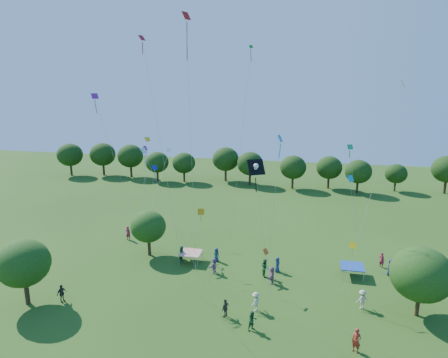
# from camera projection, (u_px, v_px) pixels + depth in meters

# --- Properties ---
(near_tree_west) EXTENTS (4.50, 4.50, 5.85)m
(near_tree_west) POSITION_uv_depth(u_px,v_px,m) (23.00, 263.00, 33.82)
(near_tree_west) COLOR #422B19
(near_tree_west) RESTS_ON ground
(near_tree_north) EXTENTS (3.87, 3.87, 5.11)m
(near_tree_north) POSITION_uv_depth(u_px,v_px,m) (148.00, 227.00, 43.77)
(near_tree_north) COLOR #422B19
(near_tree_north) RESTS_ON ground
(near_tree_east) EXTENTS (4.92, 4.92, 5.91)m
(near_tree_east) POSITION_uv_depth(u_px,v_px,m) (421.00, 274.00, 32.10)
(near_tree_east) COLOR #422B19
(near_tree_east) RESTS_ON ground
(treeline) EXTENTS (88.01, 8.77, 6.77)m
(treeline) POSITION_uv_depth(u_px,v_px,m) (261.00, 164.00, 74.19)
(treeline) COLOR #422B19
(treeline) RESTS_ON ground
(tent_red_stripe) EXTENTS (2.20, 2.20, 1.10)m
(tent_red_stripe) POSITION_uv_depth(u_px,v_px,m) (191.00, 253.00, 42.61)
(tent_red_stripe) COLOR red
(tent_red_stripe) RESTS_ON ground
(tent_blue) EXTENTS (2.20, 2.20, 1.10)m
(tent_blue) POSITION_uv_depth(u_px,v_px,m) (352.00, 266.00, 39.45)
(tent_blue) COLOR #183FA0
(tent_blue) RESTS_ON ground
(crowd_person_0) EXTENTS (0.95, 0.93, 1.75)m
(crowd_person_0) POSITION_uv_depth(u_px,v_px,m) (391.00, 267.00, 39.62)
(crowd_person_0) COLOR navy
(crowd_person_0) RESTS_ON ground
(crowd_person_1) EXTENTS (0.70, 0.70, 1.62)m
(crowd_person_1) POSITION_uv_depth(u_px,v_px,m) (382.00, 260.00, 41.42)
(crowd_person_1) COLOR maroon
(crowd_person_1) RESTS_ON ground
(crowd_person_2) EXTENTS (0.81, 1.03, 1.84)m
(crowd_person_2) POSITION_uv_depth(u_px,v_px,m) (265.00, 268.00, 39.44)
(crowd_person_2) COLOR #29602C
(crowd_person_2) RESTS_ON ground
(crowd_person_3) EXTENTS (0.94, 1.20, 1.68)m
(crowd_person_3) POSITION_uv_depth(u_px,v_px,m) (256.00, 302.00, 33.46)
(crowd_person_3) COLOR beige
(crowd_person_3) RESTS_ON ground
(crowd_person_4) EXTENTS (0.72, 1.03, 1.60)m
(crowd_person_4) POSITION_uv_depth(u_px,v_px,m) (62.00, 293.00, 34.83)
(crowd_person_4) COLOR #3C3330
(crowd_person_4) RESTS_ON ground
(crowd_person_5) EXTENTS (0.63, 1.62, 1.71)m
(crowd_person_5) POSITION_uv_depth(u_px,v_px,m) (272.00, 275.00, 38.04)
(crowd_person_5) COLOR #945679
(crowd_person_5) RESTS_ON ground
(crowd_person_6) EXTENTS (0.54, 0.83, 1.57)m
(crowd_person_6) POSITION_uv_depth(u_px,v_px,m) (277.00, 264.00, 40.43)
(crowd_person_6) COLOR navy
(crowd_person_6) RESTS_ON ground
(crowd_person_7) EXTENTS (0.81, 0.71, 1.84)m
(crowd_person_7) POSITION_uv_depth(u_px,v_px,m) (356.00, 340.00, 28.28)
(crowd_person_7) COLOR maroon
(crowd_person_7) RESTS_ON ground
(crowd_person_8) EXTENTS (0.73, 0.98, 1.77)m
(crowd_person_8) POSITION_uv_depth(u_px,v_px,m) (182.00, 254.00, 42.67)
(crowd_person_8) COLOR #235234
(crowd_person_8) RESTS_ON ground
(crowd_person_9) EXTENTS (1.20, 0.96, 1.68)m
(crowd_person_9) POSITION_uv_depth(u_px,v_px,m) (362.00, 299.00, 33.79)
(crowd_person_9) COLOR #BCA996
(crowd_person_9) RESTS_ON ground
(crowd_person_10) EXTENTS (0.77, 1.01, 1.57)m
(crowd_person_10) POSITION_uv_depth(u_px,v_px,m) (225.00, 308.00, 32.60)
(crowd_person_10) COLOR #453D37
(crowd_person_10) RESTS_ON ground
(crowd_person_11) EXTENTS (0.78, 1.58, 1.62)m
(crowd_person_11) POSITION_uv_depth(u_px,v_px,m) (214.00, 266.00, 40.12)
(crowd_person_11) COLOR #8E5592
(crowd_person_11) RESTS_ON ground
(crowd_person_12) EXTENTS (0.84, 0.70, 1.50)m
(crowd_person_12) POSITION_uv_depth(u_px,v_px,m) (216.00, 255.00, 42.85)
(crowd_person_12) COLOR #1B354E
(crowd_person_12) RESTS_ON ground
(crowd_person_13) EXTENTS (0.68, 0.47, 1.73)m
(crowd_person_13) POSITION_uv_depth(u_px,v_px,m) (128.00, 233.00, 48.70)
(crowd_person_13) COLOR maroon
(crowd_person_13) RESTS_ON ground
(crowd_person_14) EXTENTS (0.87, 0.85, 1.60)m
(crowd_person_14) POSITION_uv_depth(u_px,v_px,m) (253.00, 321.00, 30.81)
(crowd_person_14) COLOR #214F27
(crowd_person_14) RESTS_ON ground
(pirate_kite) EXTENTS (1.97, 2.30, 11.91)m
(pirate_kite) POSITION_uv_depth(u_px,v_px,m) (256.00, 169.00, 29.30)
(pirate_kite) COLOR black
(red_high_kite) EXTENTS (1.32, 2.25, 23.00)m
(red_high_kite) POSITION_uv_depth(u_px,v_px,m) (188.00, 68.00, 32.75)
(red_high_kite) COLOR red
(small_kite_0) EXTENTS (0.59, 0.75, 2.94)m
(small_kite_0) POSITION_uv_depth(u_px,v_px,m) (266.00, 253.00, 35.73)
(small_kite_0) COLOR #DB450C
(small_kite_1) EXTENTS (2.24, 0.51, 4.85)m
(small_kite_1) POSITION_uv_depth(u_px,v_px,m) (200.00, 215.00, 40.93)
(small_kite_1) COLOR orange
(small_kite_2) EXTENTS (3.88, 2.69, 17.64)m
(small_kite_2) POSITION_uv_depth(u_px,v_px,m) (390.00, 130.00, 32.03)
(small_kite_2) COLOR gold
(small_kite_3) EXTENTS (2.52, 3.98, 11.96)m
(small_kite_3) POSITION_uv_depth(u_px,v_px,m) (352.00, 172.00, 37.35)
(small_kite_3) COLOR #1A8F4E
(small_kite_4) EXTENTS (0.85, 2.96, 8.05)m
(small_kite_4) POSITION_uv_depth(u_px,v_px,m) (153.00, 177.00, 46.47)
(small_kite_4) COLOR #1318C0
(small_kite_5) EXTENTS (3.01, 3.50, 16.40)m
(small_kite_5) POSITION_uv_depth(u_px,v_px,m) (104.00, 125.00, 40.92)
(small_kite_5) COLOR #8E1789
(small_kite_6) EXTENTS (1.34, 7.32, 9.50)m
(small_kite_6) POSITION_uv_depth(u_px,v_px,m) (164.00, 165.00, 49.19)
(small_kite_6) COLOR white
(small_kite_7) EXTENTS (1.81, 1.68, 8.68)m
(small_kite_7) POSITION_uv_depth(u_px,v_px,m) (351.00, 188.00, 39.00)
(small_kite_7) COLOR #0C90BC
(small_kite_8) EXTENTS (3.04, 1.45, 21.63)m
(small_kite_8) POSITION_uv_depth(u_px,v_px,m) (151.00, 92.00, 37.43)
(small_kite_8) COLOR #BA0A16
(small_kite_9) EXTENTS (0.62, 0.70, 4.40)m
(small_kite_9) POSITION_uv_depth(u_px,v_px,m) (352.00, 250.00, 33.40)
(small_kite_9) COLOR yellow
(small_kite_10) EXTENTS (1.58, 0.70, 11.70)m
(small_kite_10) POSITION_uv_depth(u_px,v_px,m) (146.00, 158.00, 43.54)
(small_kite_10) COLOR #FFB216
(small_kite_11) EXTENTS (2.34, 1.14, 20.99)m
(small_kite_11) POSITION_uv_depth(u_px,v_px,m) (244.00, 116.00, 40.74)
(small_kite_11) COLOR #1A7916
(small_kite_12) EXTENTS (1.20, 3.14, 13.55)m
(small_kite_12) POSITION_uv_depth(u_px,v_px,m) (277.00, 168.00, 31.39)
(small_kite_12) COLOR #168CDE
(small_kite_13) EXTENTS (0.64, 3.52, 10.24)m
(small_kite_13) POSITION_uv_depth(u_px,v_px,m) (145.00, 162.00, 46.43)
(small_kite_13) COLOR #92187A
(small_kite_14) EXTENTS (4.47, 2.68, 12.88)m
(small_kite_14) POSITION_uv_depth(u_px,v_px,m) (160.00, 188.00, 29.48)
(small_kite_14) COLOR silver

